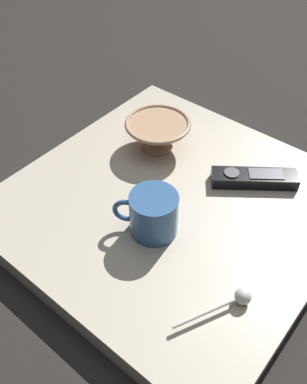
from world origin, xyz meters
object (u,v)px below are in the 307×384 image
tv_remote_near (254,178)px  cereal_bowl (158,133)px  coffee_mug (153,214)px  teaspoon (237,299)px

tv_remote_near → cereal_bowl: bearing=-171.6°
cereal_bowl → tv_remote_near: bearing=8.4°
coffee_mug → tv_remote_near: (0.08, 0.22, -0.03)m
tv_remote_near → teaspoon: bearing=-65.6°
coffee_mug → teaspoon: size_ratio=0.87×
cereal_bowl → tv_remote_near: (0.22, 0.03, -0.02)m
coffee_mug → teaspoon: (0.19, -0.03, -0.03)m
teaspoon → tv_remote_near: bearing=114.4°
coffee_mug → tv_remote_near: size_ratio=0.67×
coffee_mug → cereal_bowl: bearing=126.9°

